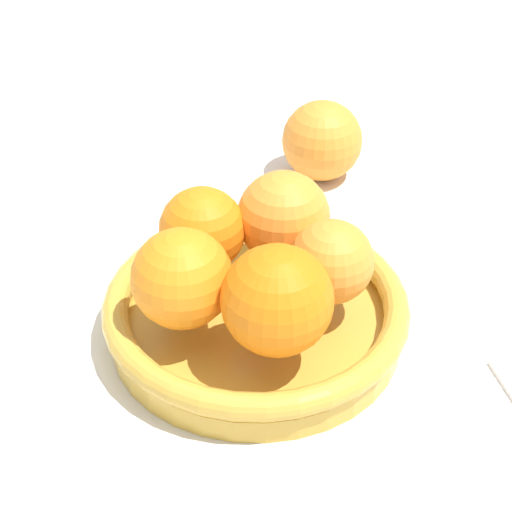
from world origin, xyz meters
name	(u,v)px	position (x,y,z in m)	size (l,w,h in m)	color
ground_plane	(256,333)	(0.00, 0.00, 0.00)	(4.00, 4.00, 0.00)	silver
fruit_bowl	(256,313)	(0.00, 0.00, 0.02)	(0.25, 0.25, 0.04)	gold
orange_pile	(252,259)	(0.00, 0.00, 0.08)	(0.19, 0.18, 0.08)	orange
stray_orange	(322,141)	(0.13, 0.22, 0.04)	(0.08, 0.08, 0.08)	orange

